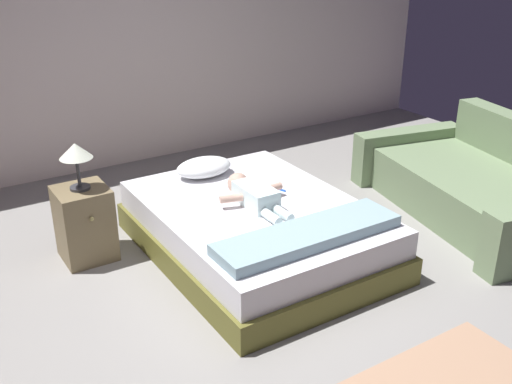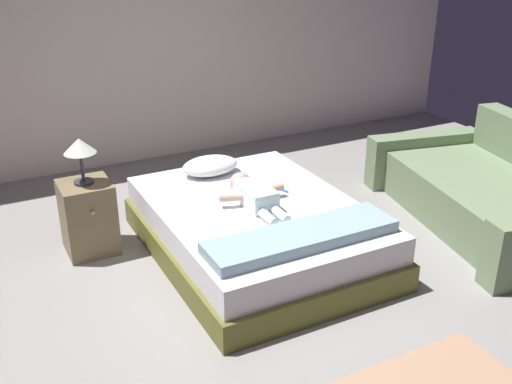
{
  "view_description": "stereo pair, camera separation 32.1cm",
  "coord_description": "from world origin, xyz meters",
  "px_view_note": "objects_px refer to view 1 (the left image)",
  "views": [
    {
      "loc": [
        -1.78,
        -2.64,
        2.21
      ],
      "look_at": [
        0.29,
        0.65,
        0.49
      ],
      "focal_mm": 41.95,
      "sensor_mm": 36.0,
      "label": 1
    },
    {
      "loc": [
        -1.5,
        -2.8,
        2.21
      ],
      "look_at": [
        0.29,
        0.65,
        0.49
      ],
      "focal_mm": 41.95,
      "sensor_mm": 36.0,
      "label": 2
    }
  ],
  "objects_px": {
    "nightstand": "(85,224)",
    "bed": "(256,230)",
    "lamp": "(76,154)",
    "toothbrush": "(276,188)",
    "couch": "(481,185)",
    "baby": "(253,194)",
    "pillow": "(204,167)"
  },
  "relations": [
    {
      "from": "pillow",
      "to": "baby",
      "type": "distance_m",
      "value": 0.66
    },
    {
      "from": "baby",
      "to": "toothbrush",
      "type": "distance_m",
      "value": 0.32
    },
    {
      "from": "bed",
      "to": "pillow",
      "type": "xyz_separation_m",
      "value": [
        -0.06,
        0.69,
        0.27
      ]
    },
    {
      "from": "baby",
      "to": "lamp",
      "type": "xyz_separation_m",
      "value": [
        -1.07,
        0.57,
        0.34
      ]
    },
    {
      "from": "nightstand",
      "to": "bed",
      "type": "bearing_deg",
      "value": -29.5
    },
    {
      "from": "bed",
      "to": "lamp",
      "type": "relative_size",
      "value": 5.71
    },
    {
      "from": "couch",
      "to": "bed",
      "type": "bearing_deg",
      "value": 168.27
    },
    {
      "from": "couch",
      "to": "lamp",
      "type": "xyz_separation_m",
      "value": [
        -3.04,
        1.02,
        0.56
      ]
    },
    {
      "from": "bed",
      "to": "lamp",
      "type": "distance_m",
      "value": 1.38
    },
    {
      "from": "toothbrush",
      "to": "couch",
      "type": "height_order",
      "value": "couch"
    },
    {
      "from": "baby",
      "to": "toothbrush",
      "type": "relative_size",
      "value": 4.38
    },
    {
      "from": "couch",
      "to": "nightstand",
      "type": "xyz_separation_m",
      "value": [
        -3.04,
        1.02,
        0.03
      ]
    },
    {
      "from": "lamp",
      "to": "nightstand",
      "type": "bearing_deg",
      "value": -90.0
    },
    {
      "from": "nightstand",
      "to": "lamp",
      "type": "height_order",
      "value": "lamp"
    },
    {
      "from": "toothbrush",
      "to": "couch",
      "type": "bearing_deg",
      "value": -18.56
    },
    {
      "from": "pillow",
      "to": "nightstand",
      "type": "distance_m",
      "value": 1.04
    },
    {
      "from": "toothbrush",
      "to": "couch",
      "type": "distance_m",
      "value": 1.79
    },
    {
      "from": "nightstand",
      "to": "lamp",
      "type": "bearing_deg",
      "value": 90.0
    },
    {
      "from": "couch",
      "to": "toothbrush",
      "type": "bearing_deg",
      "value": 161.44
    },
    {
      "from": "bed",
      "to": "toothbrush",
      "type": "height_order",
      "value": "toothbrush"
    },
    {
      "from": "toothbrush",
      "to": "lamp",
      "type": "relative_size",
      "value": 0.47
    },
    {
      "from": "bed",
      "to": "nightstand",
      "type": "bearing_deg",
      "value": 150.5
    },
    {
      "from": "baby",
      "to": "couch",
      "type": "relative_size",
      "value": 0.32
    },
    {
      "from": "bed",
      "to": "couch",
      "type": "xyz_separation_m",
      "value": [
        1.97,
        -0.41,
        0.05
      ]
    },
    {
      "from": "pillow",
      "to": "lamp",
      "type": "xyz_separation_m",
      "value": [
        -1.02,
        -0.09,
        0.34
      ]
    },
    {
      "from": "baby",
      "to": "nightstand",
      "type": "distance_m",
      "value": 1.23
    },
    {
      "from": "bed",
      "to": "couch",
      "type": "height_order",
      "value": "couch"
    },
    {
      "from": "lamp",
      "to": "baby",
      "type": "bearing_deg",
      "value": -28.24
    },
    {
      "from": "bed",
      "to": "toothbrush",
      "type": "distance_m",
      "value": 0.38
    },
    {
      "from": "toothbrush",
      "to": "nightstand",
      "type": "xyz_separation_m",
      "value": [
        -1.35,
        0.45,
        -0.13
      ]
    },
    {
      "from": "couch",
      "to": "baby",
      "type": "bearing_deg",
      "value": 167.37
    },
    {
      "from": "couch",
      "to": "lamp",
      "type": "height_order",
      "value": "lamp"
    }
  ]
}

